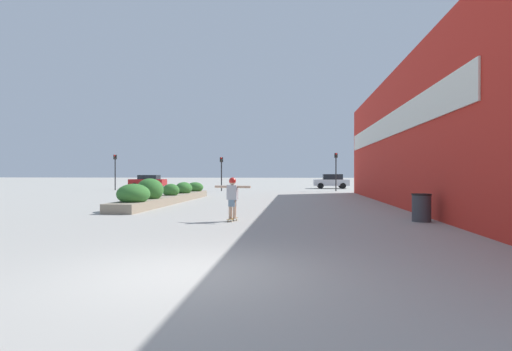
% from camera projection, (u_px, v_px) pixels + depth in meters
% --- Properties ---
extents(ground_plane, '(300.00, 300.00, 0.00)m').
position_uv_depth(ground_plane, '(186.00, 274.00, 6.57)').
color(ground_plane, '#A3A099').
extents(building_wall_right, '(0.67, 31.54, 6.90)m').
position_uv_depth(building_wall_right, '(408.00, 135.00, 18.64)').
color(building_wall_right, red).
rests_on(building_wall_right, ground_plane).
extents(planter_box, '(1.51, 13.34, 1.41)m').
position_uv_depth(planter_box, '(166.00, 195.00, 22.05)').
color(planter_box, gray).
rests_on(planter_box, ground_plane).
extents(skateboard, '(0.32, 0.65, 0.10)m').
position_uv_depth(skateboard, '(232.00, 219.00, 13.79)').
color(skateboard, olive).
rests_on(skateboard, ground_plane).
extents(skateboarder, '(1.31, 0.40, 1.42)m').
position_uv_depth(skateboarder, '(232.00, 194.00, 13.79)').
color(skateboarder, tan).
rests_on(skateboarder, skateboard).
extents(trash_bin, '(0.66, 0.66, 0.96)m').
position_uv_depth(trash_bin, '(421.00, 208.00, 13.69)').
color(trash_bin, '#38383D').
rests_on(trash_bin, ground_plane).
extents(car_leftmost, '(3.83, 1.95, 1.58)m').
position_uv_depth(car_leftmost, '(332.00, 181.00, 43.96)').
color(car_leftmost, '#BCBCC1').
rests_on(car_leftmost, ground_plane).
extents(car_center_left, '(3.81, 1.85, 1.49)m').
position_uv_depth(car_center_left, '(148.00, 181.00, 43.81)').
color(car_center_left, maroon).
rests_on(car_center_left, ground_plane).
extents(car_center_right, '(4.11, 1.85, 1.55)m').
position_uv_depth(car_center_right, '(436.00, 182.00, 39.18)').
color(car_center_right, maroon).
rests_on(car_center_right, ground_plane).
extents(traffic_light_left, '(0.28, 0.30, 3.19)m').
position_uv_depth(traffic_light_left, '(221.00, 168.00, 37.77)').
color(traffic_light_left, black).
rests_on(traffic_light_left, ground_plane).
extents(traffic_light_right, '(0.28, 0.30, 3.59)m').
position_uv_depth(traffic_light_right, '(336.00, 165.00, 37.52)').
color(traffic_light_right, black).
rests_on(traffic_light_right, ground_plane).
extents(traffic_light_far_left, '(0.28, 0.30, 3.52)m').
position_uv_depth(traffic_light_far_left, '(115.00, 166.00, 39.62)').
color(traffic_light_far_left, black).
rests_on(traffic_light_far_left, ground_plane).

